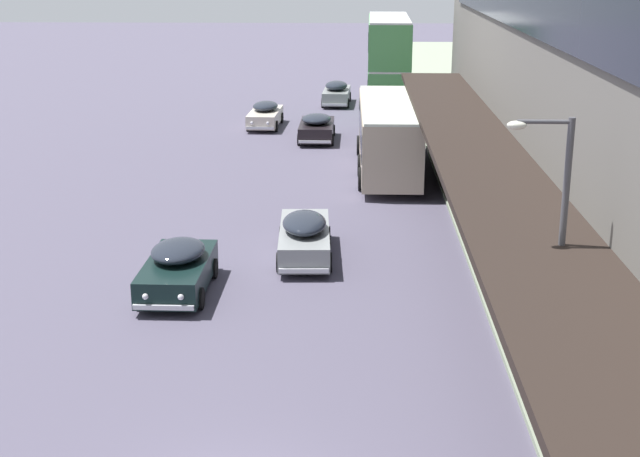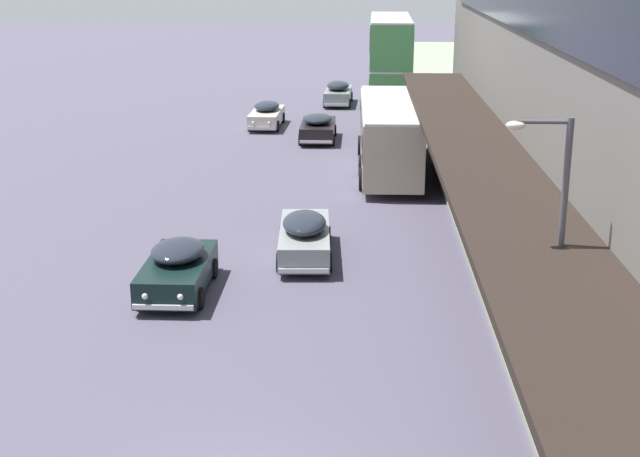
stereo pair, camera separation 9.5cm
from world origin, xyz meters
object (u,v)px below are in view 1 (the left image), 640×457
object	(u,v)px
sedan_lead_near	(265,114)
sedan_oncoming_front	(304,236)
street_lamp	(555,230)
transit_bus_kerbside_front	(388,61)
sedan_far_back	(317,127)
fire_hydrant	(515,308)
transit_bus_kerbside_rear	(388,133)
sedan_trailing_mid	(178,268)
pedestrian_at_kerb	(581,316)
sedan_second_mid	(337,93)

from	to	relation	value
sedan_lead_near	sedan_oncoming_front	bearing A→B (deg)	-81.32
sedan_lead_near	street_lamp	bearing A→B (deg)	-73.25
transit_bus_kerbside_front	sedan_oncoming_front	bearing A→B (deg)	-97.40
sedan_oncoming_front	sedan_far_back	bearing A→B (deg)	91.15
sedan_far_back	fire_hydrant	bearing A→B (deg)	-75.40
transit_bus_kerbside_rear	sedan_trailing_mid	xyz separation A→B (m)	(-6.92, -15.84, -1.12)
transit_bus_kerbside_rear	sedan_oncoming_front	bearing A→B (deg)	-104.53
transit_bus_kerbside_front	sedan_trailing_mid	size ratio (longest dim) A/B	2.42
pedestrian_at_kerb	street_lamp	xyz separation A→B (m)	(-1.16, -1.39, 2.68)
transit_bus_kerbside_front	sedan_trailing_mid	bearing A→B (deg)	-102.87
sedan_second_mid	street_lamp	size ratio (longest dim) A/B	0.75
sedan_lead_near	pedestrian_at_kerb	bearing A→B (deg)	-70.64
transit_bus_kerbside_front	street_lamp	size ratio (longest dim) A/B	1.67
sedan_far_back	sedan_second_mid	world-z (taller)	sedan_second_mid
sedan_lead_near	transit_bus_kerbside_front	bearing A→B (deg)	38.31
sedan_oncoming_front	sedan_second_mid	bearing A→B (deg)	89.17
transit_bus_kerbside_rear	fire_hydrant	size ratio (longest dim) A/B	15.66
sedan_trailing_mid	sedan_lead_near	bearing A→B (deg)	89.87
transit_bus_kerbside_front	sedan_lead_near	xyz separation A→B (m)	(-7.45, -5.89, -2.51)
sedan_second_mid	transit_bus_kerbside_front	bearing A→B (deg)	-35.45
transit_bus_kerbside_front	fire_hydrant	world-z (taller)	transit_bus_kerbside_front
sedan_lead_near	sedan_far_back	distance (m)	5.11
transit_bus_kerbside_rear	pedestrian_at_kerb	bearing A→B (deg)	-78.37
pedestrian_at_kerb	transit_bus_kerbside_front	bearing A→B (deg)	95.45
sedan_trailing_mid	street_lamp	size ratio (longest dim) A/B	0.69
sedan_second_mid	street_lamp	xyz separation A→B (m)	(5.77, -41.00, 3.06)
fire_hydrant	sedan_oncoming_front	bearing A→B (deg)	138.42
street_lamp	fire_hydrant	xyz separation A→B (m)	(-0.07, 3.58, -3.37)
sedan_trailing_mid	pedestrian_at_kerb	xyz separation A→B (m)	(11.07, -4.31, 0.41)
sedan_second_mid	street_lamp	bearing A→B (deg)	-81.99
sedan_trailing_mid	sedan_far_back	size ratio (longest dim) A/B	0.99
sedan_trailing_mid	street_lamp	world-z (taller)	street_lamp
street_lamp	fire_hydrant	distance (m)	4.91
transit_bus_kerbside_rear	sedan_oncoming_front	distance (m)	12.96
fire_hydrant	sedan_lead_near	bearing A→B (deg)	108.55
transit_bus_kerbside_rear	fire_hydrant	world-z (taller)	transit_bus_kerbside_rear
sedan_lead_near	fire_hydrant	xyz separation A→B (m)	(9.77, -29.13, -0.25)
transit_bus_kerbside_rear	sedan_lead_near	size ratio (longest dim) A/B	2.34
transit_bus_kerbside_front	sedan_second_mid	size ratio (longest dim) A/B	2.23
transit_bus_kerbside_rear	fire_hydrant	xyz separation A→B (m)	(2.92, -17.96, -1.39)
sedan_far_back	sedan_second_mid	xyz separation A→B (m)	(0.86, 12.26, 0.05)
sedan_trailing_mid	fire_hydrant	size ratio (longest dim) A/B	6.25
pedestrian_at_kerb	fire_hydrant	world-z (taller)	pedestrian_at_kerb
transit_bus_kerbside_rear	sedan_trailing_mid	distance (m)	17.32
sedan_oncoming_front	sedan_second_mid	distance (m)	31.96
street_lamp	sedan_second_mid	bearing A→B (deg)	98.01
sedan_lead_near	sedan_second_mid	size ratio (longest dim) A/B	0.99
sedan_lead_near	sedan_oncoming_front	world-z (taller)	sedan_oncoming_front
sedan_second_mid	fire_hydrant	distance (m)	37.85
transit_bus_kerbside_front	sedan_trailing_mid	world-z (taller)	transit_bus_kerbside_front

